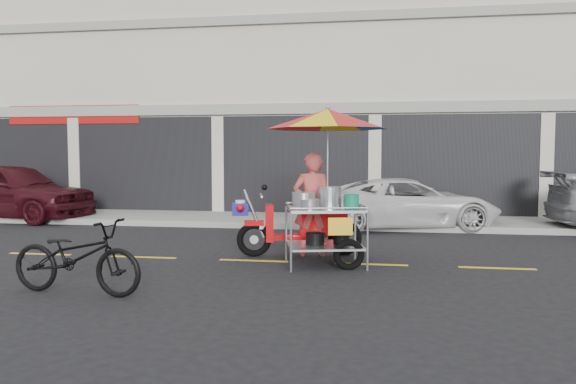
# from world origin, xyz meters

# --- Properties ---
(ground) EXTENTS (90.00, 90.00, 0.00)m
(ground) POSITION_xyz_m (0.00, 0.00, 0.00)
(ground) COLOR black
(sidewalk) EXTENTS (45.00, 3.00, 0.15)m
(sidewalk) POSITION_xyz_m (0.00, 5.50, 0.07)
(sidewalk) COLOR gray
(sidewalk) RESTS_ON ground
(shophouse_block) EXTENTS (36.00, 8.11, 10.40)m
(shophouse_block) POSITION_xyz_m (2.82, 10.59, 4.24)
(shophouse_block) COLOR beige
(shophouse_block) RESTS_ON ground
(centerline) EXTENTS (42.00, 0.10, 0.01)m
(centerline) POSITION_xyz_m (0.00, 0.00, 0.00)
(centerline) COLOR gold
(centerline) RESTS_ON ground
(maroon_sedan) EXTENTS (4.92, 2.51, 1.60)m
(maroon_sedan) POSITION_xyz_m (-9.92, 4.70, 0.80)
(maroon_sedan) COLOR #370B13
(maroon_sedan) RESTS_ON ground
(white_pickup) EXTENTS (4.79, 3.00, 1.23)m
(white_pickup) POSITION_xyz_m (0.80, 4.66, 0.62)
(white_pickup) COLOR silver
(white_pickup) RESTS_ON ground
(near_bicycle) EXTENTS (1.95, 0.86, 0.99)m
(near_bicycle) POSITION_xyz_m (-3.80, -2.58, 0.50)
(near_bicycle) COLOR black
(near_bicycle) RESTS_ON ground
(food_vendor_rig) EXTENTS (2.97, 2.43, 2.64)m
(food_vendor_rig) POSITION_xyz_m (-0.88, 0.17, 1.66)
(food_vendor_rig) COLOR black
(food_vendor_rig) RESTS_ON ground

